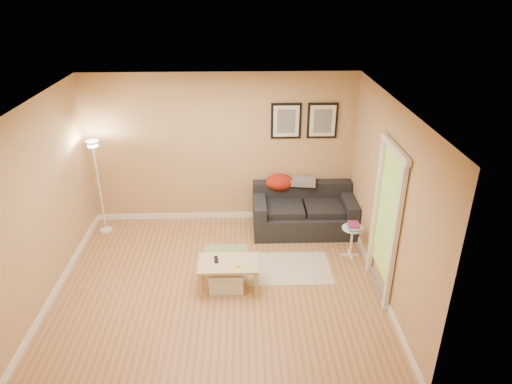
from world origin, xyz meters
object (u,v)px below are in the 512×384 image
at_px(coffee_table, 229,275).
at_px(sofa, 304,210).
at_px(storage_bin, 226,279).
at_px(side_table, 351,242).
at_px(book_stack, 354,226).
at_px(floor_lamp, 100,190).

bearing_deg(coffee_table, sofa, 40.43).
xyz_separation_m(sofa, storage_bin, (-1.27, -1.60, -0.22)).
distance_m(sofa, coffee_table, 2.01).
height_order(sofa, coffee_table, sofa).
distance_m(sofa, side_table, 1.05).
relative_size(sofa, storage_bin, 3.48).
xyz_separation_m(coffee_table, storage_bin, (-0.04, -0.02, -0.06)).
distance_m(coffee_table, storage_bin, 0.07).
relative_size(coffee_table, storage_bin, 1.69).
height_order(book_stack, floor_lamp, floor_lamp).
bearing_deg(floor_lamp, book_stack, -12.62).
bearing_deg(book_stack, sofa, 110.06).
height_order(sofa, book_stack, sofa).
relative_size(coffee_table, floor_lamp, 0.51).
relative_size(book_stack, floor_lamp, 0.15).
bearing_deg(sofa, book_stack, -52.29).
relative_size(sofa, coffee_table, 2.05).
xyz_separation_m(storage_bin, book_stack, (1.92, 0.75, 0.39)).
bearing_deg(sofa, floor_lamp, 179.01).
bearing_deg(floor_lamp, coffee_table, -37.32).
distance_m(side_table, book_stack, 0.29).
relative_size(sofa, floor_lamp, 1.04).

